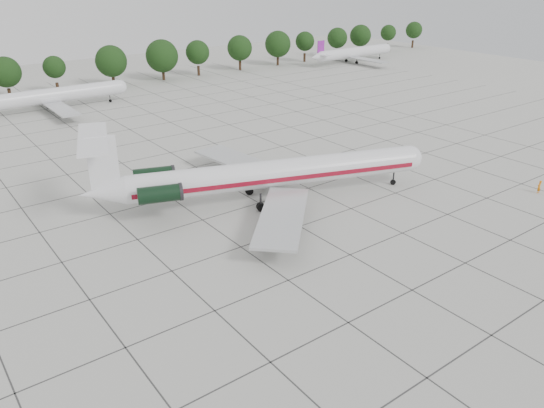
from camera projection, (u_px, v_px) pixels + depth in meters
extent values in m
plane|color=beige|center=(300.00, 226.00, 59.71)|extent=(260.00, 260.00, 0.00)
cube|color=#383838|center=(229.00, 186.00, 70.67)|extent=(170.00, 170.00, 0.02)
cylinder|color=silver|center=(278.00, 173.00, 65.15)|extent=(35.56, 15.14, 3.34)
sphere|color=silver|center=(409.00, 158.00, 70.15)|extent=(3.34, 3.34, 3.34)
cone|color=silver|center=(102.00, 193.00, 59.45)|extent=(5.88, 4.82, 3.34)
cube|color=maroon|center=(274.00, 170.00, 66.72)|extent=(33.53, 11.70, 0.56)
cube|color=maroon|center=(282.00, 180.00, 63.78)|extent=(33.53, 11.70, 0.56)
cube|color=#B7BABC|center=(240.00, 162.00, 72.94)|extent=(6.18, 15.60, 0.30)
cube|color=#B7BABC|center=(282.00, 216.00, 57.09)|extent=(13.94, 14.15, 0.30)
cube|color=black|center=(155.00, 177.00, 62.98)|extent=(2.54, 1.98, 0.25)
cylinder|color=black|center=(154.00, 175.00, 63.59)|extent=(5.23, 3.42, 1.93)
cube|color=black|center=(159.00, 192.00, 59.01)|extent=(2.54, 1.98, 0.25)
cylinder|color=black|center=(160.00, 194.00, 58.40)|extent=(5.23, 3.42, 1.93)
cube|color=silver|center=(103.00, 163.00, 58.13)|extent=(3.16, 1.33, 6.08)
cube|color=silver|center=(93.00, 138.00, 56.76)|extent=(6.86, 12.49, 0.22)
cylinder|color=black|center=(393.00, 178.00, 70.66)|extent=(0.26, 0.26, 1.93)
cylinder|color=black|center=(393.00, 182.00, 70.91)|extent=(0.76, 0.50, 0.71)
cylinder|color=black|center=(249.00, 185.00, 67.52)|extent=(0.31, 0.31, 1.82)
cylinder|color=black|center=(249.00, 191.00, 67.86)|extent=(1.16, 0.91, 1.01)
cylinder|color=black|center=(261.00, 201.00, 62.95)|extent=(0.31, 0.31, 1.82)
cylinder|color=black|center=(261.00, 207.00, 63.28)|extent=(1.16, 0.91, 1.01)
imported|color=orange|center=(539.00, 187.00, 68.09)|extent=(0.64, 0.43, 1.71)
cylinder|color=silver|center=(55.00, 95.00, 106.23)|extent=(27.20, 3.00, 3.00)
cube|color=#B7BABC|center=(51.00, 102.00, 106.19)|extent=(3.50, 27.20, 0.25)
cylinder|color=black|center=(49.00, 107.00, 108.37)|extent=(0.80, 0.45, 0.80)
cylinder|color=black|center=(55.00, 111.00, 105.16)|extent=(0.80, 0.45, 0.80)
cylinder|color=silver|center=(354.00, 52.00, 158.17)|extent=(27.20, 3.00, 3.00)
cube|color=#B7BABC|center=(352.00, 57.00, 158.13)|extent=(3.50, 27.20, 0.25)
cube|color=purple|center=(321.00, 47.00, 149.79)|extent=(2.40, 0.25, 3.60)
cylinder|color=black|center=(346.00, 61.00, 160.31)|extent=(0.80, 0.45, 0.80)
cylinder|color=black|center=(357.00, 63.00, 157.10)|extent=(0.80, 0.45, 0.80)
cylinder|color=#332114|center=(10.00, 94.00, 114.94)|extent=(0.70, 0.70, 2.50)
sphere|color=black|center=(5.00, 72.00, 112.98)|extent=(6.50, 6.50, 6.50)
cylinder|color=#332114|center=(58.00, 88.00, 120.48)|extent=(0.70, 0.70, 2.50)
sphere|color=black|center=(54.00, 67.00, 118.52)|extent=(4.93, 4.93, 4.93)
cylinder|color=#332114|center=(114.00, 81.00, 127.66)|extent=(0.70, 0.70, 2.50)
sphere|color=black|center=(111.00, 61.00, 125.70)|extent=(7.40, 7.40, 7.40)
cylinder|color=#332114|center=(164.00, 75.00, 134.84)|extent=(0.70, 0.70, 2.50)
sphere|color=black|center=(162.00, 56.00, 132.88)|extent=(8.08, 8.08, 8.08)
cylinder|color=#332114|center=(199.00, 71.00, 140.38)|extent=(0.70, 0.70, 2.50)
sphere|color=black|center=(198.00, 52.00, 138.42)|extent=(6.17, 6.17, 6.17)
cylinder|color=#332114|center=(240.00, 66.00, 147.56)|extent=(0.70, 0.70, 2.50)
sphere|color=black|center=(240.00, 48.00, 145.60)|extent=(6.82, 6.82, 6.82)
cylinder|color=#332114|center=(278.00, 61.00, 154.73)|extent=(0.70, 0.70, 2.50)
sphere|color=black|center=(278.00, 44.00, 152.77)|extent=(7.44, 7.44, 7.44)
cylinder|color=#332114|center=(305.00, 58.00, 160.28)|extent=(0.70, 0.70, 2.50)
sphere|color=black|center=(305.00, 41.00, 158.32)|extent=(5.66, 5.66, 5.66)
cylinder|color=#332114|center=(337.00, 54.00, 167.45)|extent=(0.70, 0.70, 2.50)
sphere|color=black|center=(337.00, 38.00, 165.49)|extent=(6.25, 6.25, 6.25)
cylinder|color=#332114|center=(359.00, 51.00, 172.99)|extent=(0.70, 0.70, 2.50)
sphere|color=black|center=(360.00, 36.00, 171.04)|extent=(6.79, 6.79, 6.79)
cylinder|color=#332114|center=(387.00, 47.00, 180.17)|extent=(0.70, 0.70, 2.50)
sphere|color=black|center=(388.00, 33.00, 178.21)|extent=(5.16, 5.16, 5.16)
cylinder|color=#332114|center=(412.00, 44.00, 187.35)|extent=(0.70, 0.70, 2.50)
sphere|color=black|center=(414.00, 30.00, 185.39)|extent=(5.68, 5.68, 5.68)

